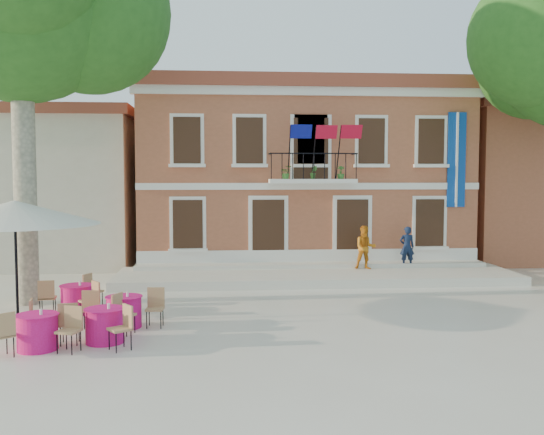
{
  "coord_description": "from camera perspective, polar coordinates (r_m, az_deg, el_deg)",
  "views": [
    {
      "loc": [
        -1.21,
        -16.61,
        3.71
      ],
      "look_at": [
        0.35,
        3.5,
        2.3
      ],
      "focal_mm": 40.0,
      "sensor_mm": 36.0,
      "label": 1
    }
  ],
  "objects": [
    {
      "name": "ground",
      "position": [
        17.06,
        -0.26,
        -8.57
      ],
      "size": [
        90.0,
        90.0,
        0.0
      ],
      "primitive_type": "plane",
      "color": "beige",
      "rests_on": "ground"
    },
    {
      "name": "main_building",
      "position": [
        26.79,
        2.46,
        4.14
      ],
      "size": [
        13.5,
        9.59,
        7.5
      ],
      "color": "#AE5C3F",
      "rests_on": "ground"
    },
    {
      "name": "neighbor_west",
      "position": [
        28.83,
        -21.16,
        2.74
      ],
      "size": [
        9.4,
        9.4,
        6.4
      ],
      "color": "beige",
      "rests_on": "ground"
    },
    {
      "name": "terrace",
      "position": [
        21.55,
        4.22,
        -5.53
      ],
      "size": [
        14.0,
        3.4,
        0.3
      ],
      "primitive_type": "cube",
      "color": "silver",
      "rests_on": "ground"
    },
    {
      "name": "patio_umbrella",
      "position": [
        16.31,
        -23.05,
        0.4
      ],
      "size": [
        4.16,
        4.16,
        3.09
      ],
      "color": "black",
      "rests_on": "ground"
    },
    {
      "name": "pedestrian_navy",
      "position": [
        23.04,
        12.58,
        -2.71
      ],
      "size": [
        0.57,
        0.39,
        1.52
      ],
      "primitive_type": "imported",
      "rotation": [
        0.0,
        0.0,
        3.09
      ],
      "color": "#101C37",
      "rests_on": "terrace"
    },
    {
      "name": "pedestrian_orange",
      "position": [
        22.25,
        8.77,
        -2.81
      ],
      "size": [
        0.81,
        0.66,
        1.58
      ],
      "primitive_type": "imported",
      "rotation": [
        0.0,
        0.0,
        -0.08
      ],
      "color": "#C87217",
      "rests_on": "terrace"
    },
    {
      "name": "cafe_table_0",
      "position": [
        15.37,
        -13.76,
        -8.49
      ],
      "size": [
        1.94,
        0.9,
        0.95
      ],
      "color": "#D81484",
      "rests_on": "ground"
    },
    {
      "name": "cafe_table_1",
      "position": [
        14.12,
        -15.46,
        -9.59
      ],
      "size": [
        1.7,
        1.86,
        0.95
      ],
      "color": "#D81484",
      "rests_on": "ground"
    },
    {
      "name": "cafe_table_2",
      "position": [
        14.0,
        -21.22,
        -9.84
      ],
      "size": [
        1.83,
        1.78,
        0.95
      ],
      "color": "#D81484",
      "rests_on": "ground"
    },
    {
      "name": "cafe_table_3",
      "position": [
        17.23,
        -17.89,
        -7.19
      ],
      "size": [
        1.73,
        1.86,
        0.95
      ],
      "color": "#D81484",
      "rests_on": "ground"
    }
  ]
}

